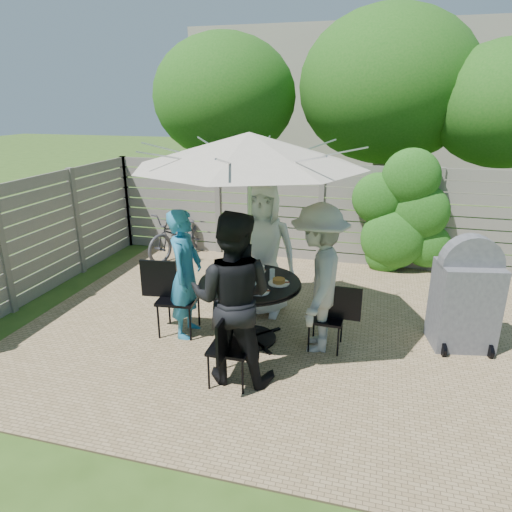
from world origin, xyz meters
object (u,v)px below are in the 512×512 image
(plate_right, at_px, (279,282))
(plate_extra, at_px, (259,290))
(patio_table, at_px, (250,300))
(person_right, at_px, (318,279))
(coffee_cup, at_px, (261,271))
(syrup_jug, at_px, (246,273))
(bicycle, at_px, (182,234))
(chair_back, at_px, (264,292))
(glass_back, at_px, (246,268))
(person_back, at_px, (263,250))
(glass_front, at_px, (254,285))
(plate_front, at_px, (243,291))
(bbq_grill, at_px, (465,298))
(chair_front, at_px, (230,362))
(glass_right, at_px, (272,274))
(person_front, at_px, (232,299))
(plate_left, at_px, (222,277))
(person_left, at_px, (186,274))
(plate_back, at_px, (256,269))
(umbrella, at_px, (249,149))
(chair_right, at_px, (327,330))

(plate_right, height_order, plate_extra, same)
(patio_table, relative_size, person_right, 0.72)
(patio_table, xyz_separation_m, coffee_cup, (0.09, 0.23, 0.31))
(syrup_jug, xyz_separation_m, bicycle, (-2.12, 2.79, -0.44))
(chair_back, bearing_deg, glass_back, -13.45)
(person_back, relative_size, bicycle, 1.11)
(glass_front, bearing_deg, plate_right, 48.62)
(glass_back, relative_size, syrup_jug, 0.88)
(plate_front, distance_m, bbq_grill, 2.70)
(patio_table, bearing_deg, person_back, 93.12)
(bicycle, bearing_deg, chair_front, -40.04)
(person_right, bearing_deg, glass_back, -105.52)
(glass_right, bearing_deg, person_back, 112.82)
(person_back, height_order, plate_right, person_back)
(person_front, height_order, plate_left, person_front)
(glass_back, bearing_deg, person_left, -157.18)
(person_right, distance_m, plate_back, 0.91)
(glass_back, xyz_separation_m, syrup_jug, (0.06, -0.21, 0.01))
(patio_table, relative_size, plate_front, 5.03)
(person_front, xyz_separation_m, bbq_grill, (2.51, 1.38, -0.29))
(glass_right, height_order, coffee_cup, glass_right)
(umbrella, height_order, person_back, umbrella)
(patio_table, xyz_separation_m, chair_front, (0.05, -0.96, -0.30))
(chair_back, height_order, plate_extra, chair_back)
(patio_table, height_order, coffee_cup, coffee_cup)
(person_left, distance_m, syrup_jug, 0.77)
(plate_extra, height_order, glass_right, glass_right)
(chair_front, bearing_deg, umbrella, 2.12)
(person_left, bearing_deg, person_front, -135.00)
(umbrella, relative_size, person_left, 1.68)
(patio_table, distance_m, chair_back, 1.01)
(person_right, relative_size, plate_right, 7.02)
(person_right, height_order, bicycle, person_right)
(person_front, height_order, coffee_cup, person_front)
(plate_back, relative_size, bicycle, 0.15)
(plate_extra, relative_size, glass_back, 1.71)
(chair_back, xyz_separation_m, glass_back, (-0.07, -0.71, 0.62))
(patio_table, xyz_separation_m, plate_right, (0.36, 0.02, 0.27))
(chair_back, distance_m, plate_right, 1.18)
(person_back, bearing_deg, chair_front, -90.02)
(plate_back, relative_size, glass_front, 1.86)
(patio_table, xyz_separation_m, syrup_jug, (-0.06, 0.05, 0.33))
(chair_right, xyz_separation_m, bbq_grill, (1.59, 0.50, 0.40))
(coffee_cup, bearing_deg, person_front, -92.32)
(chair_front, bearing_deg, coffee_cup, -2.70)
(chair_front, bearing_deg, person_front, 1.92)
(person_right, xyz_separation_m, plate_back, (-0.85, 0.31, -0.07))
(plate_front, xyz_separation_m, coffee_cup, (0.07, 0.58, 0.04))
(syrup_jug, relative_size, bicycle, 0.09)
(patio_table, relative_size, glass_right, 9.34)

